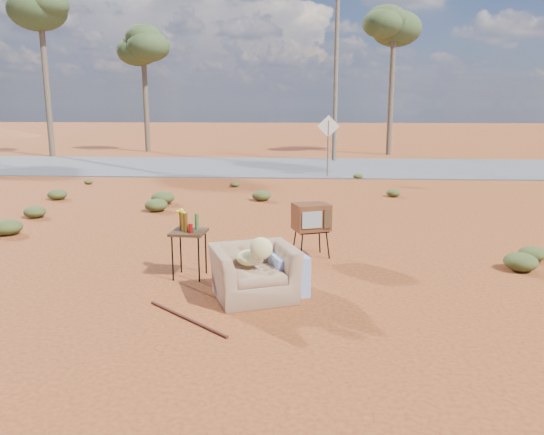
{
  "coord_description": "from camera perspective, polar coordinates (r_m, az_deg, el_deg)",
  "views": [
    {
      "loc": [
        0.72,
        -6.93,
        2.55
      ],
      "look_at": [
        0.2,
        1.23,
        0.8
      ],
      "focal_mm": 35.0,
      "sensor_mm": 36.0,
      "label": 1
    }
  ],
  "objects": [
    {
      "name": "ground",
      "position": [
        7.42,
        -2.17,
        -8.03
      ],
      "size": [
        140.0,
        140.0,
        0.0
      ],
      "primitive_type": "plane",
      "color": "#994C1E",
      "rests_on": "ground"
    },
    {
      "name": "highway",
      "position": [
        22.09,
        1.77,
        5.48
      ],
      "size": [
        140.0,
        7.0,
        0.04
      ],
      "primitive_type": "cube",
      "color": "#565659",
      "rests_on": "ground"
    },
    {
      "name": "armchair",
      "position": [
        7.14,
        -1.28,
        -5.14
      ],
      "size": [
        1.39,
        1.2,
        0.94
      ],
      "rotation": [
        0.0,
        0.0,
        0.37
      ],
      "color": "#8A684B",
      "rests_on": "ground"
    },
    {
      "name": "tv_unit",
      "position": [
        8.92,
        4.25,
        -0.02
      ],
      "size": [
        0.7,
        0.63,
        0.92
      ],
      "rotation": [
        0.0,
        0.0,
        0.37
      ],
      "color": "black",
      "rests_on": "ground"
    },
    {
      "name": "side_table",
      "position": [
        7.98,
        -9.13,
        -1.21
      ],
      "size": [
        0.53,
        0.53,
        1.0
      ],
      "rotation": [
        0.0,
        0.0,
        -0.07
      ],
      "color": "#3C2815",
      "rests_on": "ground"
    },
    {
      "name": "rusty_bar",
      "position": [
        6.59,
        -9.14,
        -10.66
      ],
      "size": [
        1.16,
        1.02,
        0.04
      ],
      "primitive_type": "cylinder",
      "rotation": [
        0.0,
        1.57,
        -0.72
      ],
      "color": "#512215",
      "rests_on": "ground"
    },
    {
      "name": "road_sign",
      "position": [
        18.98,
        6.07,
        8.83
      ],
      "size": [
        0.78,
        0.06,
        2.19
      ],
      "color": "brown",
      "rests_on": "ground"
    },
    {
      "name": "eucalyptus_left",
      "position": [
        29.21,
        -23.67,
        19.7
      ],
      "size": [
        3.2,
        3.2,
        8.1
      ],
      "color": "brown",
      "rests_on": "ground"
    },
    {
      "name": "eucalyptus_near_left",
      "position": [
        30.36,
        -13.69,
        17.22
      ],
      "size": [
        3.2,
        3.2,
        6.6
      ],
      "color": "brown",
      "rests_on": "ground"
    },
    {
      "name": "eucalyptus_center",
      "position": [
        28.52,
        13.01,
        19.59
      ],
      "size": [
        3.2,
        3.2,
        7.6
      ],
      "color": "brown",
      "rests_on": "ground"
    },
    {
      "name": "utility_pole_center",
      "position": [
        24.52,
        6.89,
        15.71
      ],
      "size": [
        1.4,
        0.2,
        8.0
      ],
      "color": "brown",
      "rests_on": "ground"
    },
    {
      "name": "scrub_patch",
      "position": [
        11.7,
        -4.02,
        0.15
      ],
      "size": [
        17.49,
        8.07,
        0.33
      ],
      "color": "#444D21",
      "rests_on": "ground"
    }
  ]
}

